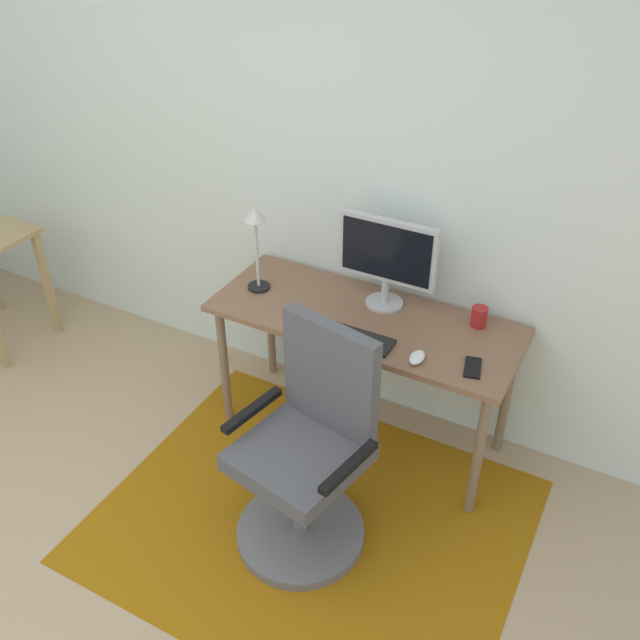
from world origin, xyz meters
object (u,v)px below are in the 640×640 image
(monitor, at_px, (387,255))
(cell_phone, at_px, (473,368))
(desk, at_px, (364,331))
(keyboard, at_px, (346,335))
(coffee_cup, at_px, (479,317))
(desk_lamp, at_px, (256,232))
(office_chair, at_px, (308,463))
(computer_mouse, at_px, (417,358))

(monitor, relative_size, cell_phone, 3.38)
(desk, height_order, keyboard, keyboard)
(monitor, relative_size, keyboard, 1.10)
(monitor, height_order, cell_phone, monitor)
(desk, bearing_deg, keyboard, -90.54)
(keyboard, relative_size, coffee_cup, 4.50)
(coffee_cup, relative_size, desk_lamp, 0.22)
(coffee_cup, bearing_deg, desk_lamp, -169.41)
(desk_lamp, height_order, office_chair, desk_lamp)
(keyboard, xyz_separation_m, desk_lamp, (-0.57, 0.17, 0.30))
(desk, xyz_separation_m, desk_lamp, (-0.57, -0.02, 0.39))
(coffee_cup, bearing_deg, desk, -159.68)
(office_chair, bearing_deg, computer_mouse, 71.13)
(computer_mouse, xyz_separation_m, desk_lamp, (-0.91, 0.18, 0.29))
(computer_mouse, bearing_deg, desk, 149.75)
(computer_mouse, xyz_separation_m, office_chair, (-0.27, -0.47, -0.33))
(keyboard, relative_size, computer_mouse, 4.13)
(monitor, height_order, desk_lamp, monitor)
(keyboard, distance_m, office_chair, 0.59)
(monitor, xyz_separation_m, cell_phone, (0.53, -0.28, -0.26))
(monitor, relative_size, office_chair, 0.45)
(desk_lamp, bearing_deg, coffee_cup, 10.59)
(desk, relative_size, keyboard, 3.38)
(monitor, relative_size, coffee_cup, 4.95)
(computer_mouse, relative_size, coffee_cup, 1.09)
(computer_mouse, distance_m, office_chair, 0.64)
(coffee_cup, xyz_separation_m, office_chair, (-0.42, -0.85, -0.36))
(coffee_cup, bearing_deg, cell_phone, -76.18)
(coffee_cup, bearing_deg, monitor, -175.39)
(coffee_cup, bearing_deg, office_chair, -116.34)
(cell_phone, bearing_deg, computer_mouse, -178.78)
(computer_mouse, bearing_deg, desk_lamp, 168.73)
(keyboard, xyz_separation_m, computer_mouse, (0.34, -0.01, 0.01))
(coffee_cup, xyz_separation_m, desk_lamp, (-1.05, -0.20, 0.26))
(desk, relative_size, monitor, 3.07)
(keyboard, height_order, coffee_cup, coffee_cup)
(desk_lamp, bearing_deg, keyboard, -16.49)
(monitor, height_order, computer_mouse, monitor)
(monitor, height_order, coffee_cup, monitor)
(coffee_cup, bearing_deg, keyboard, -143.27)
(computer_mouse, xyz_separation_m, coffee_cup, (0.15, 0.38, 0.03))
(computer_mouse, height_order, desk_lamp, desk_lamp)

